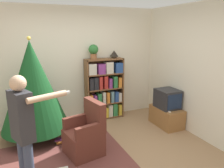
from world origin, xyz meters
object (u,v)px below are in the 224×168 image
(standing_person, at_px, (24,129))
(table_lamp, at_px, (114,54))
(armchair, at_px, (86,136))
(potted_plant, at_px, (93,51))
(bookshelf, at_px, (105,89))
(christmas_tree, at_px, (33,86))
(television, at_px, (168,99))

(standing_person, bearing_deg, table_lamp, 114.28)
(standing_person, relative_size, table_lamp, 7.94)
(armchair, relative_size, potted_plant, 2.80)
(armchair, bearing_deg, bookshelf, 135.63)
(potted_plant, relative_size, table_lamp, 1.64)
(christmas_tree, xyz_separation_m, standing_person, (-0.23, -1.63, -0.12))
(standing_person, distance_m, table_lamp, 3.01)
(christmas_tree, height_order, standing_person, christmas_tree)
(potted_plant, xyz_separation_m, table_lamp, (0.50, 0.00, -0.09))
(christmas_tree, relative_size, standing_person, 1.24)
(christmas_tree, relative_size, table_lamp, 9.86)
(christmas_tree, height_order, table_lamp, christmas_tree)
(bookshelf, xyz_separation_m, standing_person, (-1.84, -2.07, 0.23))
(armchair, relative_size, standing_person, 0.58)
(christmas_tree, distance_m, table_lamp, 1.97)
(table_lamp, bearing_deg, bookshelf, -177.50)
(potted_plant, bearing_deg, table_lamp, 0.00)
(armchair, distance_m, table_lamp, 2.16)
(christmas_tree, xyz_separation_m, armchair, (0.73, -0.92, -0.74))
(bookshelf, height_order, potted_plant, potted_plant)
(television, distance_m, table_lamp, 1.59)
(television, bearing_deg, armchair, -168.78)
(armchair, height_order, potted_plant, potted_plant)
(armchair, xyz_separation_m, potted_plant, (0.63, 1.37, 1.31))
(television, distance_m, potted_plant, 1.95)
(standing_person, bearing_deg, armchair, 106.10)
(table_lamp, bearing_deg, christmas_tree, -166.39)
(christmas_tree, distance_m, standing_person, 1.65)
(television, relative_size, potted_plant, 1.47)
(standing_person, xyz_separation_m, table_lamp, (2.09, 2.08, 0.61))
(television, height_order, christmas_tree, christmas_tree)
(bookshelf, relative_size, standing_person, 0.91)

